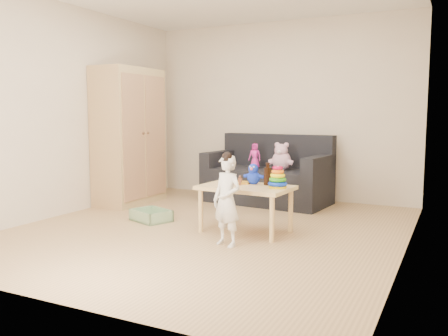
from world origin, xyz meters
The scene contains 13 objects.
room centered at (0.00, 0.00, 1.30)m, with size 4.50×4.50×4.50m.
wardrobe centered at (-1.73, 0.87, 0.94)m, with size 0.52×1.04×1.88m, color tan.
sofa centered at (-0.02, 1.74, 0.24)m, with size 1.72×0.86×0.48m, color black.
play_table centered at (0.40, 0.07, 0.25)m, with size 0.95×0.60×0.50m, color #E2C97C.
storage_bin centered at (-0.81, 0.06, 0.07)m, with size 0.45×0.33×0.13m, color #82A678, non-canonical shape.
toddler centered at (0.45, -0.49, 0.42)m, with size 0.31×0.21×0.85m, color white.
pink_bear centered at (0.22, 1.69, 0.64)m, with size 0.28×0.24×0.32m, color #E0A5C3, non-canonical shape.
doll centered at (-0.18, 1.70, 0.66)m, with size 0.18×0.12×0.35m, color #E42AA3.
ring_stacker centered at (0.75, 0.07, 0.59)m, with size 0.20×0.20×0.23m.
brown_bottle centered at (0.58, 0.23, 0.60)m, with size 0.08×0.08×0.24m.
blue_plush centered at (0.42, 0.22, 0.61)m, with size 0.19×0.15×0.23m, color #1733D6, non-canonical shape.
wooden_figure centered at (0.33, 0.07, 0.55)m, with size 0.04×0.04×0.11m, color #5C2F1C, non-canonical shape.
yellow_book centered at (0.28, 0.21, 0.51)m, with size 0.19×0.19×0.01m, color orange.
Camera 1 is at (2.38, -4.46, 1.25)m, focal length 38.00 mm.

